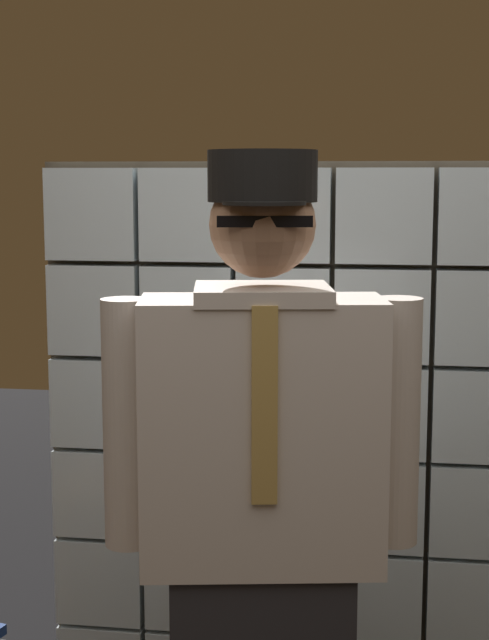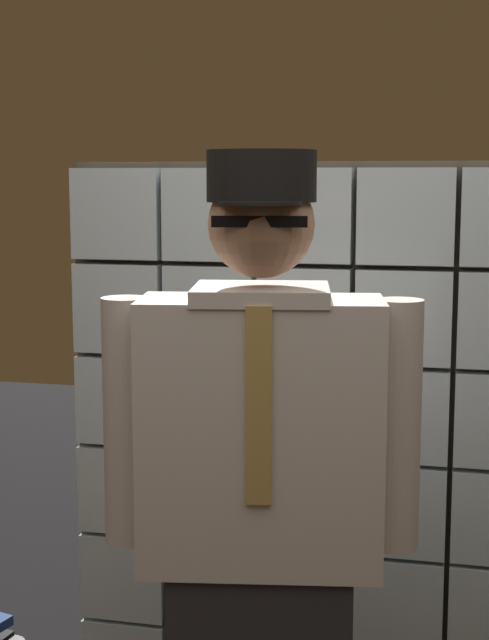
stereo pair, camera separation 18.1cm
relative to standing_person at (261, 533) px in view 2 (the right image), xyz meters
name	(u,v)px [view 2 (the right image)]	position (x,y,z in m)	size (l,w,h in m)	color
glass_block_wall	(352,458)	(0.11, 0.83, -0.05)	(1.83, 0.10, 1.83)	silver
standing_person	(261,533)	(0.00, 0.00, 0.00)	(0.73, 0.35, 1.82)	#28282D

